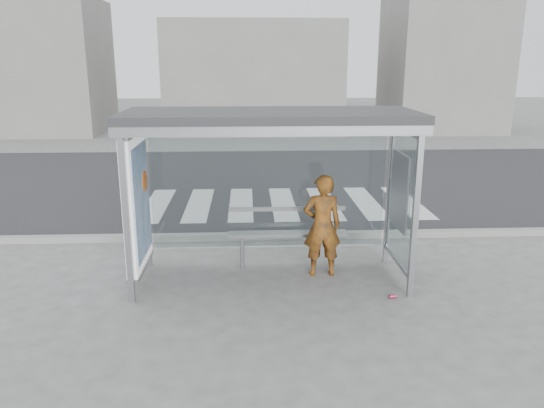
{
  "coord_description": "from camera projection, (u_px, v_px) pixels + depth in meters",
  "views": [
    {
      "loc": [
        -0.34,
        -7.69,
        3.34
      ],
      "look_at": [
        0.03,
        0.2,
        1.18
      ],
      "focal_mm": 35.0,
      "sensor_mm": 36.0,
      "label": 1
    }
  ],
  "objects": [
    {
      "name": "bench",
      "position": [
        288.0,
        234.0,
        8.66
      ],
      "size": [
        1.93,
        0.31,
        0.99
      ],
      "color": "slate",
      "rests_on": "ground"
    },
    {
      "name": "curb",
      "position": [
        266.0,
        236.0,
        10.18
      ],
      "size": [
        30.0,
        0.18,
        0.12
      ],
      "primitive_type": "cube",
      "color": "gray",
      "rests_on": "ground"
    },
    {
      "name": "person",
      "position": [
        322.0,
        226.0,
        8.29
      ],
      "size": [
        0.61,
        0.41,
        1.64
      ],
      "primitive_type": "imported",
      "rotation": [
        0.0,
        0.0,
        3.17
      ],
      "color": "#C44D12",
      "rests_on": "ground"
    },
    {
      "name": "bus_shelter",
      "position": [
        245.0,
        154.0,
        7.83
      ],
      "size": [
        4.25,
        1.65,
        2.62
      ],
      "color": "gray",
      "rests_on": "ground"
    },
    {
      "name": "crosswalk",
      "position": [
        283.0,
        204.0,
        12.67
      ],
      "size": [
        6.55,
        3.0,
        0.0
      ],
      "color": "silver",
      "rests_on": "ground"
    },
    {
      "name": "soda_can",
      "position": [
        393.0,
        296.0,
        7.66
      ],
      "size": [
        0.12,
        0.08,
        0.06
      ],
      "primitive_type": "cylinder",
      "rotation": [
        0.0,
        1.57,
        0.15
      ],
      "color": "#C73A60",
      "rests_on": "ground"
    },
    {
      "name": "building_right",
      "position": [
        443.0,
        55.0,
        25.14
      ],
      "size": [
        5.0,
        5.0,
        7.0
      ],
      "primitive_type": "cube",
      "color": "slate",
      "rests_on": "ground"
    },
    {
      "name": "building_center",
      "position": [
        253.0,
        77.0,
        24.99
      ],
      "size": [
        8.0,
        5.0,
        5.0
      ],
      "primitive_type": "cube",
      "color": "slate",
      "rests_on": "ground"
    },
    {
      "name": "ground",
      "position": [
        271.0,
        280.0,
        8.31
      ],
      "size": [
        80.0,
        80.0,
        0.0
      ],
      "primitive_type": "plane",
      "color": "#5E5E5C",
      "rests_on": "ground"
    },
    {
      "name": "building_left",
      "position": [
        36.0,
        67.0,
        24.4
      ],
      "size": [
        6.0,
        5.0,
        6.0
      ],
      "primitive_type": "cube",
      "color": "slate",
      "rests_on": "ground"
    },
    {
      "name": "road",
      "position": [
        259.0,
        181.0,
        15.05
      ],
      "size": [
        30.0,
        10.0,
        0.01
      ],
      "primitive_type": "cube",
      "color": "#262628",
      "rests_on": "ground"
    }
  ]
}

